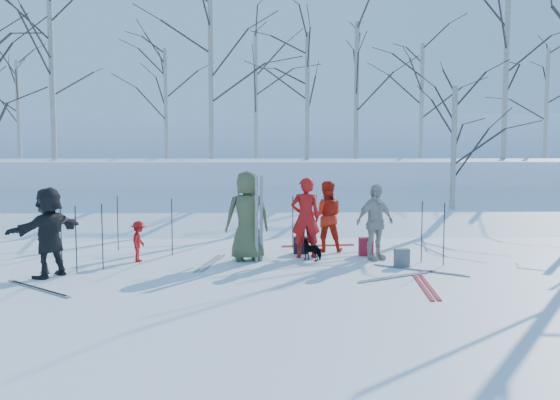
{
  "coord_description": "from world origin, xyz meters",
  "views": [
    {
      "loc": [
        -0.39,
        -11.1,
        2.33
      ],
      "look_at": [
        0.0,
        1.5,
        1.3
      ],
      "focal_mm": 35.0,
      "sensor_mm": 36.0,
      "label": 1
    }
  ],
  "objects_px": {
    "skier_olive_center": "(247,216)",
    "backpack_dark": "(301,245)",
    "skier_cream_east": "(375,222)",
    "backpack_red": "(366,247)",
    "backpack_grey": "(402,257)",
    "skier_red_north": "(306,218)",
    "skier_redor_behind": "(326,216)",
    "dog": "(312,250)",
    "skier_red_seated": "(139,241)",
    "skier_grey_west": "(49,232)"
  },
  "relations": [
    {
      "from": "skier_olive_center",
      "to": "backpack_dark",
      "type": "distance_m",
      "value": 1.69
    },
    {
      "from": "skier_cream_east",
      "to": "backpack_dark",
      "type": "distance_m",
      "value": 1.91
    },
    {
      "from": "skier_redor_behind",
      "to": "skier_grey_west",
      "type": "distance_m",
      "value": 6.23
    },
    {
      "from": "skier_redor_behind",
      "to": "skier_red_seated",
      "type": "relative_size",
      "value": 1.9
    },
    {
      "from": "dog",
      "to": "backpack_dark",
      "type": "xyz_separation_m",
      "value": [
        -0.2,
        0.85,
        -0.03
      ]
    },
    {
      "from": "skier_redor_behind",
      "to": "backpack_grey",
      "type": "xyz_separation_m",
      "value": [
        1.38,
        -1.9,
        -0.67
      ]
    },
    {
      "from": "skier_cream_east",
      "to": "backpack_grey",
      "type": "distance_m",
      "value": 1.1
    },
    {
      "from": "skier_cream_east",
      "to": "backpack_red",
      "type": "height_order",
      "value": "skier_cream_east"
    },
    {
      "from": "backpack_red",
      "to": "skier_olive_center",
      "type": "bearing_deg",
      "value": -169.72
    },
    {
      "from": "skier_red_north",
      "to": "backpack_grey",
      "type": "distance_m",
      "value": 2.34
    },
    {
      "from": "backpack_red",
      "to": "backpack_grey",
      "type": "distance_m",
      "value": 1.37
    },
    {
      "from": "skier_grey_west",
      "to": "backpack_red",
      "type": "height_order",
      "value": "skier_grey_west"
    },
    {
      "from": "skier_cream_east",
      "to": "backpack_dark",
      "type": "bearing_deg",
      "value": 125.13
    },
    {
      "from": "dog",
      "to": "skier_cream_east",
      "type": "bearing_deg",
      "value": 131.52
    },
    {
      "from": "skier_olive_center",
      "to": "backpack_dark",
      "type": "bearing_deg",
      "value": -157.44
    },
    {
      "from": "skier_olive_center",
      "to": "backpack_dark",
      "type": "height_order",
      "value": "skier_olive_center"
    },
    {
      "from": "backpack_dark",
      "to": "backpack_grey",
      "type": "bearing_deg",
      "value": -38.13
    },
    {
      "from": "skier_red_seated",
      "to": "backpack_grey",
      "type": "xyz_separation_m",
      "value": [
        5.65,
        -0.7,
        -0.26
      ]
    },
    {
      "from": "skier_grey_west",
      "to": "backpack_dark",
      "type": "height_order",
      "value": "skier_grey_west"
    },
    {
      "from": "skier_red_seated",
      "to": "backpack_grey",
      "type": "bearing_deg",
      "value": -95.0
    },
    {
      "from": "skier_olive_center",
      "to": "skier_red_north",
      "type": "relative_size",
      "value": 1.09
    },
    {
      "from": "skier_olive_center",
      "to": "skier_red_north",
      "type": "bearing_deg",
      "value": -177.86
    },
    {
      "from": "backpack_red",
      "to": "backpack_grey",
      "type": "bearing_deg",
      "value": -67.76
    },
    {
      "from": "skier_cream_east",
      "to": "backpack_red",
      "type": "bearing_deg",
      "value": 73.54
    },
    {
      "from": "dog",
      "to": "backpack_grey",
      "type": "distance_m",
      "value": 1.96
    },
    {
      "from": "skier_redor_behind",
      "to": "backpack_grey",
      "type": "height_order",
      "value": "skier_redor_behind"
    },
    {
      "from": "skier_red_seated",
      "to": "backpack_dark",
      "type": "bearing_deg",
      "value": -74.21
    },
    {
      "from": "skier_cream_east",
      "to": "skier_red_north",
      "type": "bearing_deg",
      "value": 141.04
    },
    {
      "from": "skier_cream_east",
      "to": "dog",
      "type": "height_order",
      "value": "skier_cream_east"
    },
    {
      "from": "skier_red_seated",
      "to": "backpack_dark",
      "type": "xyz_separation_m",
      "value": [
        3.63,
        0.88,
        -0.25
      ]
    },
    {
      "from": "skier_redor_behind",
      "to": "skier_grey_west",
      "type": "height_order",
      "value": "skier_grey_west"
    },
    {
      "from": "skier_olive_center",
      "to": "backpack_red",
      "type": "height_order",
      "value": "skier_olive_center"
    },
    {
      "from": "skier_grey_west",
      "to": "skier_red_seated",
      "type": "bearing_deg",
      "value": 167.22
    },
    {
      "from": "skier_red_seated",
      "to": "backpack_red",
      "type": "bearing_deg",
      "value": -81.6
    },
    {
      "from": "skier_redor_behind",
      "to": "dog",
      "type": "relative_size",
      "value": 3.15
    },
    {
      "from": "dog",
      "to": "backpack_grey",
      "type": "xyz_separation_m",
      "value": [
        1.82,
        -0.73,
        -0.04
      ]
    },
    {
      "from": "skier_olive_center",
      "to": "skier_cream_east",
      "type": "height_order",
      "value": "skier_olive_center"
    },
    {
      "from": "skier_olive_center",
      "to": "backpack_grey",
      "type": "relative_size",
      "value": 5.25
    },
    {
      "from": "backpack_grey",
      "to": "skier_grey_west",
      "type": "bearing_deg",
      "value": -173.83
    },
    {
      "from": "skier_olive_center",
      "to": "backpack_red",
      "type": "xyz_separation_m",
      "value": [
        2.74,
        0.5,
        -0.79
      ]
    },
    {
      "from": "skier_red_seated",
      "to": "backpack_dark",
      "type": "height_order",
      "value": "skier_red_seated"
    },
    {
      "from": "backpack_grey",
      "to": "skier_redor_behind",
      "type": "bearing_deg",
      "value": 126.11
    },
    {
      "from": "skier_redor_behind",
      "to": "backpack_dark",
      "type": "relative_size",
      "value": 4.29
    },
    {
      "from": "backpack_grey",
      "to": "skier_olive_center",
      "type": "bearing_deg",
      "value": 166.69
    },
    {
      "from": "backpack_grey",
      "to": "skier_red_seated",
      "type": "bearing_deg",
      "value": 172.9
    },
    {
      "from": "skier_red_north",
      "to": "backpack_red",
      "type": "relative_size",
      "value": 4.36
    },
    {
      "from": "skier_redor_behind",
      "to": "skier_red_seated",
      "type": "height_order",
      "value": "skier_redor_behind"
    },
    {
      "from": "skier_red_north",
      "to": "skier_grey_west",
      "type": "relative_size",
      "value": 1.06
    },
    {
      "from": "dog",
      "to": "skier_redor_behind",
      "type": "bearing_deg",
      "value": -160.67
    },
    {
      "from": "backpack_red",
      "to": "skier_redor_behind",
      "type": "bearing_deg",
      "value": 144.06
    }
  ]
}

